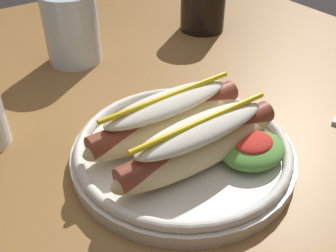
{
  "coord_description": "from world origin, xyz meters",
  "views": [
    {
      "loc": [
        -0.17,
        -0.37,
        1.05
      ],
      "look_at": [
        0.05,
        -0.06,
        0.77
      ],
      "focal_mm": 42.76,
      "sensor_mm": 36.0,
      "label": 1
    }
  ],
  "objects": [
    {
      "name": "dining_table",
      "position": [
        0.0,
        0.0,
        0.65
      ],
      "size": [
        1.16,
        1.09,
        0.74
      ],
      "color": "olive",
      "rests_on": "ground_plane"
    },
    {
      "name": "water_cup",
      "position": [
        0.05,
        0.22,
        0.8
      ],
      "size": [
        0.09,
        0.09,
        0.11
      ],
      "primitive_type": "cylinder",
      "color": "silver",
      "rests_on": "dining_table"
    },
    {
      "name": "extra_cup",
      "position": [
        0.31,
        0.2,
        0.8
      ],
      "size": [
        0.09,
        0.09,
        0.11
      ],
      "primitive_type": "cylinder",
      "color": "black",
      "rests_on": "dining_table"
    },
    {
      "name": "hot_dog_plate",
      "position": [
        0.05,
        -0.09,
        0.77
      ],
      "size": [
        0.26,
        0.26,
        0.08
      ],
      "color": "silver",
      "rests_on": "dining_table"
    }
  ]
}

